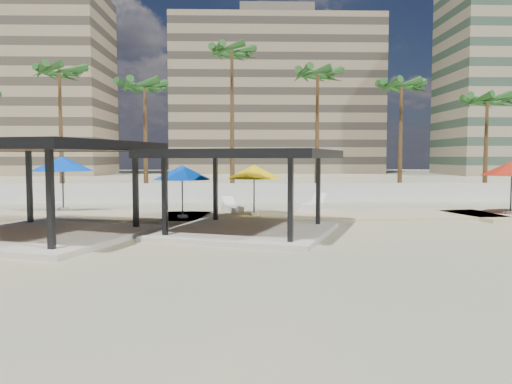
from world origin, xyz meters
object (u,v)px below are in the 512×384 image
lounger_b (313,206)px  pavilion_west (38,181)px  umbrella_a (62,164)px  lounger_a (232,208)px  pavilion_central (247,184)px  umbrella_c (512,168)px

lounger_b → pavilion_west: bearing=157.4°
umbrella_a → lounger_a: umbrella_a is taller
pavilion_west → lounger_a: size_ratio=4.36×
pavilion_west → lounger_a: bearing=63.9°
pavilion_central → lounger_a: 6.38m
umbrella_c → pavilion_central: bearing=-159.5°
pavilion_central → umbrella_a: 11.86m
umbrella_c → lounger_a: size_ratio=1.82×
umbrella_c → lounger_a: 13.71m
pavilion_central → lounger_a: (-0.68, 6.15, -1.56)m
pavilion_west → umbrella_a: size_ratio=2.40×
umbrella_a → pavilion_west: bearing=-76.1°
pavilion_central → lounger_a: pavilion_central is taller
lounger_b → umbrella_c: bearing=-71.0°
lounger_a → umbrella_a: bearing=64.9°
umbrella_c → lounger_a: (-13.49, 1.37, -2.03)m
pavilion_west → umbrella_c: (20.28, 5.75, 0.31)m
pavilion_central → lounger_b: 7.88m
umbrella_c → lounger_a: bearing=174.2°
pavilion_west → lounger_b: 13.61m
pavilion_central → pavilion_west: pavilion_west is taller
umbrella_a → umbrella_c: 22.40m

